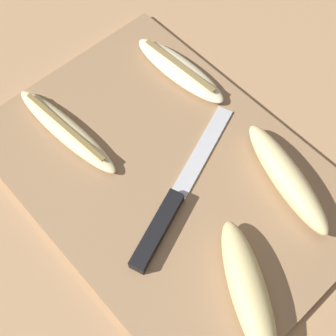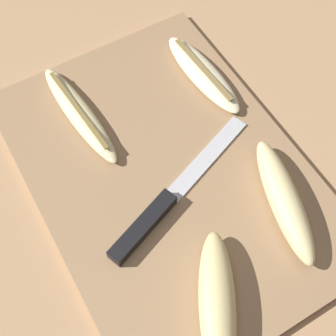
{
  "view_description": "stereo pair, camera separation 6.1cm",
  "coord_description": "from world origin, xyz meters",
  "views": [
    {
      "loc": [
        0.22,
        -0.2,
        0.56
      ],
      "look_at": [
        0.0,
        0.0,
        0.02
      ],
      "focal_mm": 50.0,
      "sensor_mm": 36.0,
      "label": 1
    },
    {
      "loc": [
        0.25,
        -0.15,
        0.56
      ],
      "look_at": [
        0.0,
        0.0,
        0.02
      ],
      "focal_mm": 50.0,
      "sensor_mm": 36.0,
      "label": 2
    }
  ],
  "objects": [
    {
      "name": "cutting_board",
      "position": [
        0.0,
        0.0,
        0.01
      ],
      "size": [
        0.49,
        0.34,
        0.01
      ],
      "color": "#997551",
      "rests_on": "ground_plane"
    },
    {
      "name": "ground_plane",
      "position": [
        0.0,
        0.0,
        0.0
      ],
      "size": [
        4.0,
        4.0,
        0.0
      ],
      "primitive_type": "plane",
      "color": "tan"
    },
    {
      "name": "knife",
      "position": [
        0.05,
        -0.04,
        0.02
      ],
      "size": [
        0.11,
        0.26,
        0.02
      ],
      "rotation": [
        0.0,
        0.0,
        0.36
      ],
      "color": "black",
      "rests_on": "cutting_board"
    },
    {
      "name": "banana_soft_right",
      "position": [
        -0.14,
        -0.06,
        0.02
      ],
      "size": [
        0.2,
        0.05,
        0.02
      ],
      "rotation": [
        0.0,
        0.0,
        4.79
      ],
      "color": "beige",
      "rests_on": "cutting_board"
    },
    {
      "name": "banana_mellow_near",
      "position": [
        0.12,
        0.1,
        0.03
      ],
      "size": [
        0.18,
        0.09,
        0.04
      ],
      "rotation": [
        0.0,
        0.0,
        4.43
      ],
      "color": "beige",
      "rests_on": "cutting_board"
    },
    {
      "name": "banana_bright_far",
      "position": [
        -0.11,
        0.12,
        0.02
      ],
      "size": [
        0.17,
        0.05,
        0.02
      ],
      "rotation": [
        0.0,
        0.0,
        1.63
      ],
      "color": "beige",
      "rests_on": "cutting_board"
    },
    {
      "name": "banana_spotted_left",
      "position": [
        0.18,
        -0.04,
        0.03
      ],
      "size": [
        0.17,
        0.12,
        0.04
      ],
      "rotation": [
        0.0,
        0.0,
        4.19
      ],
      "color": "#DBC684",
      "rests_on": "cutting_board"
    }
  ]
}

